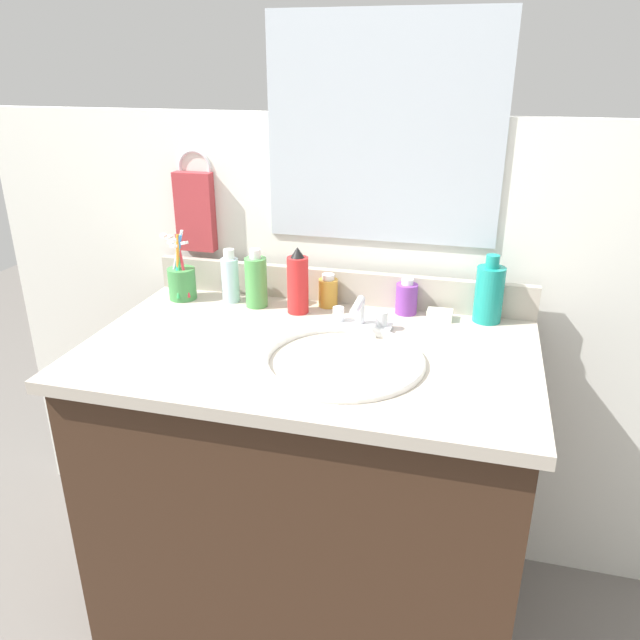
{
  "coord_description": "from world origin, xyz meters",
  "views": [
    {
      "loc": [
        0.36,
        -1.26,
        1.42
      ],
      "look_at": [
        0.03,
        0.0,
        0.88
      ],
      "focal_mm": 34.96,
      "sensor_mm": 36.0,
      "label": 1
    }
  ],
  "objects_px": {
    "bottle_spray_red": "(298,283)",
    "bottle_gel_clear": "(230,278)",
    "hand_towel": "(195,212)",
    "faucet": "(360,318)",
    "soap_bar": "(440,315)",
    "bottle_oil_amber": "(328,292)",
    "bottle_toner_green": "(256,281)",
    "cup_green": "(182,281)",
    "bottle_cream_purple": "(407,298)",
    "bottle_mouthwash_teal": "(489,293)"
  },
  "relations": [
    {
      "from": "bottle_oil_amber",
      "to": "cup_green",
      "type": "bearing_deg",
      "value": -173.2
    },
    {
      "from": "cup_green",
      "to": "bottle_spray_red",
      "type": "bearing_deg",
      "value": -2.39
    },
    {
      "from": "cup_green",
      "to": "bottle_oil_amber",
      "type": "bearing_deg",
      "value": 6.8
    },
    {
      "from": "cup_green",
      "to": "bottle_gel_clear",
      "type": "bearing_deg",
      "value": 6.97
    },
    {
      "from": "hand_towel",
      "to": "bottle_gel_clear",
      "type": "xyz_separation_m",
      "value": [
        0.13,
        -0.09,
        -0.15
      ]
    },
    {
      "from": "soap_bar",
      "to": "faucet",
      "type": "bearing_deg",
      "value": -149.33
    },
    {
      "from": "bottle_toner_green",
      "to": "soap_bar",
      "type": "height_order",
      "value": "bottle_toner_green"
    },
    {
      "from": "bottle_cream_purple",
      "to": "hand_towel",
      "type": "bearing_deg",
      "value": 174.56
    },
    {
      "from": "bottle_spray_red",
      "to": "bottle_mouthwash_teal",
      "type": "relative_size",
      "value": 1.02
    },
    {
      "from": "bottle_cream_purple",
      "to": "bottle_oil_amber",
      "type": "bearing_deg",
      "value": -179.21
    },
    {
      "from": "hand_towel",
      "to": "faucet",
      "type": "bearing_deg",
      "value": -20.25
    },
    {
      "from": "bottle_oil_amber",
      "to": "bottle_gel_clear",
      "type": "xyz_separation_m",
      "value": [
        -0.27,
        -0.03,
        0.03
      ]
    },
    {
      "from": "faucet",
      "to": "soap_bar",
      "type": "height_order",
      "value": "faucet"
    },
    {
      "from": "hand_towel",
      "to": "soap_bar",
      "type": "xyz_separation_m",
      "value": [
        0.7,
        -0.08,
        -0.21
      ]
    },
    {
      "from": "bottle_gel_clear",
      "to": "hand_towel",
      "type": "bearing_deg",
      "value": 145.53
    },
    {
      "from": "bottle_oil_amber",
      "to": "bottle_gel_clear",
      "type": "relative_size",
      "value": 0.61
    },
    {
      "from": "bottle_spray_red",
      "to": "bottle_oil_amber",
      "type": "bearing_deg",
      "value": 43.61
    },
    {
      "from": "bottle_spray_red",
      "to": "bottle_gel_clear",
      "type": "bearing_deg",
      "value": 171.23
    },
    {
      "from": "faucet",
      "to": "soap_bar",
      "type": "xyz_separation_m",
      "value": [
        0.19,
        0.11,
        -0.02
      ]
    },
    {
      "from": "faucet",
      "to": "bottle_oil_amber",
      "type": "height_order",
      "value": "bottle_oil_amber"
    },
    {
      "from": "bottle_spray_red",
      "to": "bottle_oil_amber",
      "type": "height_order",
      "value": "bottle_spray_red"
    },
    {
      "from": "bottle_spray_red",
      "to": "bottle_oil_amber",
      "type": "relative_size",
      "value": 1.96
    },
    {
      "from": "bottle_toner_green",
      "to": "cup_green",
      "type": "bearing_deg",
      "value": -179.84
    },
    {
      "from": "bottle_toner_green",
      "to": "cup_green",
      "type": "distance_m",
      "value": 0.22
    },
    {
      "from": "bottle_mouthwash_teal",
      "to": "soap_bar",
      "type": "bearing_deg",
      "value": -170.17
    },
    {
      "from": "bottle_oil_amber",
      "to": "soap_bar",
      "type": "height_order",
      "value": "bottle_oil_amber"
    },
    {
      "from": "bottle_oil_amber",
      "to": "cup_green",
      "type": "xyz_separation_m",
      "value": [
        -0.4,
        -0.05,
        0.01
      ]
    },
    {
      "from": "bottle_mouthwash_teal",
      "to": "bottle_cream_purple",
      "type": "bearing_deg",
      "value": 179.9
    },
    {
      "from": "hand_towel",
      "to": "soap_bar",
      "type": "distance_m",
      "value": 0.74
    },
    {
      "from": "bottle_toner_green",
      "to": "bottle_mouthwash_teal",
      "type": "xyz_separation_m",
      "value": [
        0.6,
        0.05,
        0.0
      ]
    },
    {
      "from": "hand_towel",
      "to": "faucet",
      "type": "relative_size",
      "value": 1.38
    },
    {
      "from": "faucet",
      "to": "cup_green",
      "type": "xyz_separation_m",
      "value": [
        -0.52,
        0.08,
        0.02
      ]
    },
    {
      "from": "bottle_mouthwash_teal",
      "to": "faucet",
      "type": "bearing_deg",
      "value": -156.64
    },
    {
      "from": "bottle_spray_red",
      "to": "cup_green",
      "type": "bearing_deg",
      "value": 177.61
    },
    {
      "from": "bottle_cream_purple",
      "to": "bottle_mouthwash_teal",
      "type": "height_order",
      "value": "bottle_mouthwash_teal"
    },
    {
      "from": "faucet",
      "to": "bottle_spray_red",
      "type": "relative_size",
      "value": 0.91
    },
    {
      "from": "bottle_gel_clear",
      "to": "bottle_cream_purple",
      "type": "height_order",
      "value": "bottle_gel_clear"
    },
    {
      "from": "soap_bar",
      "to": "bottle_spray_red",
      "type": "bearing_deg",
      "value": -172.98
    },
    {
      "from": "bottle_gel_clear",
      "to": "bottle_mouthwash_teal",
      "type": "relative_size",
      "value": 0.85
    },
    {
      "from": "faucet",
      "to": "bottle_oil_amber",
      "type": "relative_size",
      "value": 1.78
    },
    {
      "from": "bottle_cream_purple",
      "to": "soap_bar",
      "type": "height_order",
      "value": "bottle_cream_purple"
    },
    {
      "from": "faucet",
      "to": "soap_bar",
      "type": "relative_size",
      "value": 2.5
    },
    {
      "from": "bottle_gel_clear",
      "to": "cup_green",
      "type": "xyz_separation_m",
      "value": [
        -0.14,
        -0.02,
        -0.01
      ]
    },
    {
      "from": "bottle_spray_red",
      "to": "bottle_toner_green",
      "type": "height_order",
      "value": "bottle_spray_red"
    },
    {
      "from": "bottle_gel_clear",
      "to": "bottle_mouthwash_teal",
      "type": "distance_m",
      "value": 0.68
    },
    {
      "from": "bottle_toner_green",
      "to": "bottle_oil_amber",
      "type": "height_order",
      "value": "bottle_toner_green"
    },
    {
      "from": "hand_towel",
      "to": "faucet",
      "type": "xyz_separation_m",
      "value": [
        0.51,
        -0.19,
        -0.19
      ]
    },
    {
      "from": "bottle_gel_clear",
      "to": "cup_green",
      "type": "distance_m",
      "value": 0.14
    },
    {
      "from": "hand_towel",
      "to": "bottle_toner_green",
      "type": "relative_size",
      "value": 1.39
    },
    {
      "from": "bottle_toner_green",
      "to": "bottle_gel_clear",
      "type": "bearing_deg",
      "value": 168.65
    }
  ]
}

